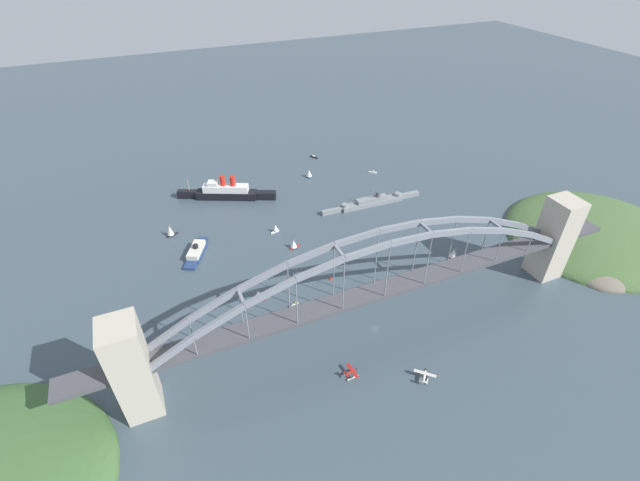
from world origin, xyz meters
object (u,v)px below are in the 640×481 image
Objects in this scene: harbor_ferry_steamer at (196,251)px; small_boat_1 at (294,244)px; seaplane_second_in_formation at (351,373)px; small_boat_9 at (367,288)px; small_boat_7 at (276,228)px; naval_cruiser at (372,202)px; ocean_liner at (227,192)px; small_boat_8 at (293,308)px; small_boat_6 at (454,253)px; small_boat_4 at (170,231)px; small_boat_5 at (373,172)px; channel_marker_buoy at (331,278)px; seaplane_taxiing_near_bridge at (424,376)px; small_boat_0 at (314,157)px; small_boat_2 at (258,294)px; harbor_arch_bridge at (379,290)px; small_boat_3 at (309,173)px.

harbor_ferry_steamer reaches higher than small_boat_1.
seaplane_second_in_formation is 62.69m from small_boat_9.
naval_cruiser is at bearing 3.99° from small_boat_7.
naval_cruiser reaches higher than small_boat_9.
small_boat_7 is at bearing -176.01° from naval_cruiser.
ocean_liner reaches higher than small_boat_8.
ocean_liner is at bearing 131.47° from small_boat_6.
small_boat_5 is at bearing 8.75° from small_boat_4.
small_boat_7 is 2.62× the size of channel_marker_buoy.
small_boat_7 reaches higher than small_boat_9.
ocean_liner is 219.02m from seaplane_taxiing_near_bridge.
seaplane_taxiing_near_bridge is 259.27m from small_boat_0.
small_boat_9 is (36.08, 51.26, 1.24)m from seaplane_second_in_formation.
small_boat_5 is at bearing 50.93° from channel_marker_buoy.
small_boat_2 is 0.74× the size of small_boat_8.
seaplane_taxiing_near_bridge is (-56.25, -157.09, -0.66)m from naval_cruiser.
small_boat_6 is at bearing 28.57° from seaplane_second_in_formation.
harbor_arch_bridge is at bearing -118.05° from naval_cruiser.
small_boat_2 is (-27.00, 72.26, 1.51)m from seaplane_second_in_formation.
small_boat_4 is at bearing 160.64° from small_boat_7.
small_boat_5 is at bearing -53.58° from small_boat_0.
harbor_arch_bridge is 30.65× the size of small_boat_8.
seaplane_taxiing_near_bridge reaches higher than small_boat_5.
small_boat_3 reaches higher than seaplane_second_in_formation.
small_boat_9 is at bearing 87.35° from seaplane_taxiing_near_bridge.
naval_cruiser is 31.50× the size of channel_marker_buoy.
seaplane_taxiing_near_bridge is at bearing -76.93° from ocean_liner.
small_boat_3 is at bearing 64.57° from small_boat_8.
small_boat_1 reaches higher than seaplane_taxiing_near_bridge.
small_boat_3 reaches higher than channel_marker_buoy.
small_boat_5 is at bearing 18.62° from harbor_ferry_steamer.
small_boat_0 is 1.04× the size of small_boat_2.
small_boat_8 is (-16.04, -79.24, -2.57)m from small_boat_7.
naval_cruiser reaches higher than small_boat_5.
small_boat_7 reaches higher than seaplane_taxiing_near_bridge.
small_boat_5 is (182.89, 28.15, -3.92)m from small_boat_4.
harbor_ferry_steamer reaches higher than small_boat_2.
small_boat_6 is (17.15, -82.87, 1.64)m from naval_cruiser.
small_boat_6 reaches higher than small_boat_5.
naval_cruiser is 84.64m from small_boat_6.
small_boat_1 is 0.94× the size of small_boat_3.
harbor_arch_bridge reaches higher than small_boat_3.
small_boat_9 is (90.02, -79.91, 0.91)m from harbor_ferry_steamer.
small_boat_2 is at bearing -65.42° from harbor_ferry_steamer.
small_boat_2 is at bearing 124.10° from seaplane_taxiing_near_bridge.
ocean_liner reaches higher than small_boat_5.
small_boat_8 is (-11.21, 55.66, -1.26)m from seaplane_second_in_formation.
small_boat_5 is (132.32, -8.67, -4.93)m from ocean_liner.
harbor_arch_bridge is at bearing -118.37° from small_boat_5.
small_boat_9 is 25.25m from channel_marker_buoy.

